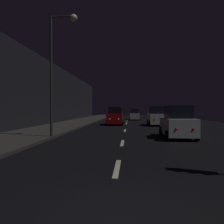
% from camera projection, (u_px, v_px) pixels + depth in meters
% --- Properties ---
extents(ground, '(25.38, 84.00, 0.02)m').
position_uv_depth(ground, '(126.00, 124.00, 28.64)').
color(ground, black).
extents(sidewalk_left, '(4.40, 84.00, 0.15)m').
position_uv_depth(sidewalk_left, '(74.00, 123.00, 29.13)').
color(sidewalk_left, '#33302D').
rests_on(sidewalk_left, ground).
extents(building_facade_left, '(0.80, 63.00, 7.29)m').
position_uv_depth(building_facade_left, '(43.00, 92.00, 25.78)').
color(building_facade_left, black).
rests_on(building_facade_left, ground).
extents(lane_centerline, '(0.16, 30.94, 0.01)m').
position_uv_depth(lane_centerline, '(126.00, 128.00, 22.48)').
color(lane_centerline, beige).
rests_on(lane_centerline, ground).
extents(streetlamp_overhead, '(1.70, 0.44, 7.54)m').
position_uv_depth(streetlamp_overhead, '(58.00, 57.00, 14.27)').
color(streetlamp_overhead, '#2D2D30').
rests_on(streetlamp_overhead, ground).
extents(car_approaching_headlights, '(1.89, 4.08, 2.06)m').
position_uv_depth(car_approaching_headlights, '(115.00, 117.00, 27.09)').
color(car_approaching_headlights, maroon).
rests_on(car_approaching_headlights, ground).
extents(car_parked_right_near, '(1.86, 4.03, 2.03)m').
position_uv_depth(car_parked_right_near, '(177.00, 123.00, 14.78)').
color(car_parked_right_near, silver).
rests_on(car_parked_right_near, ground).
extents(car_distant_taillights, '(1.69, 3.67, 1.85)m').
position_uv_depth(car_distant_taillights, '(135.00, 115.00, 38.82)').
color(car_distant_taillights, '#A5A8AD').
rests_on(car_distant_taillights, ground).
extents(car_parked_right_far, '(1.94, 4.20, 2.12)m').
position_uv_depth(car_parked_right_far, '(157.00, 117.00, 25.91)').
color(car_parked_right_far, silver).
rests_on(car_parked_right_far, ground).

